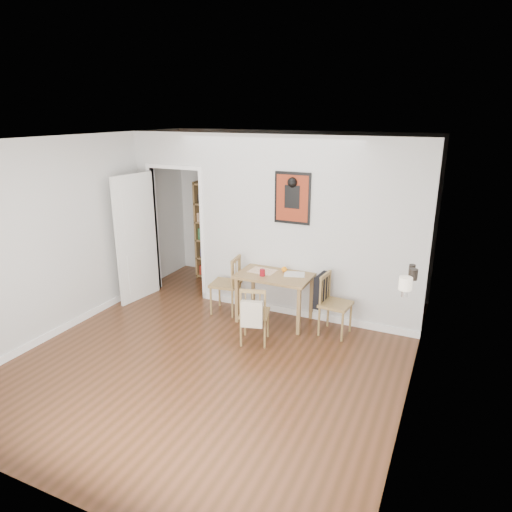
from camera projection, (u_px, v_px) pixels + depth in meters
The scene contains 15 objects.
ground at pixel (223, 349), 5.80m from camera, with size 5.20×5.20×0.00m, color #562F1B.
room_shell at pixel (272, 228), 6.53m from camera, with size 5.20×5.20×5.20m.
dining_table at pixel (275, 280), 6.43m from camera, with size 1.04×0.66×0.71m.
chair_left at pixel (225, 284), 6.77m from camera, with size 0.49×0.49×0.88m.
chair_right at pixel (334, 304), 6.09m from camera, with size 0.51×0.46×0.84m.
chair_front at pixel (254, 314), 5.87m from camera, with size 0.49×0.53×0.80m.
bookshelf at pixel (216, 232), 8.03m from camera, with size 0.73×0.29×1.74m.
fireplace at pixel (407, 330), 4.97m from camera, with size 0.45×1.25×1.16m.
red_glass at pixel (262, 273), 6.32m from camera, with size 0.08×0.08×0.10m, color maroon.
orange_fruit at pixel (284, 269), 6.48m from camera, with size 0.08×0.08×0.08m, color orange.
placemat at pixel (263, 271), 6.52m from camera, with size 0.37×0.28×0.00m, color beige.
notebook at pixel (294, 274), 6.37m from camera, with size 0.28×0.21×0.01m, color silver.
mantel_lamp at pixel (405, 285), 4.43m from camera, with size 0.13×0.13×0.20m.
ceramic_jar_a at pixel (413, 274), 4.90m from camera, with size 0.10×0.10×0.12m, color black.
ceramic_jar_b at pixel (412, 268), 5.12m from camera, with size 0.07×0.07×0.09m, color black.
Camera 1 is at (2.53, -4.52, 2.89)m, focal length 32.00 mm.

